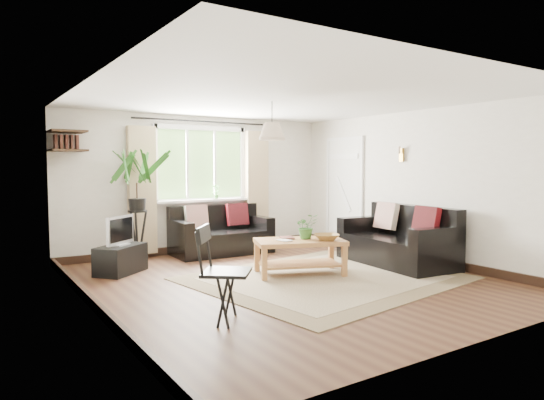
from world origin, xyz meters
TOP-DOWN VIEW (x-y plane):
  - floor at (0.00, 0.00)m, footprint 5.50×5.50m
  - ceiling at (0.00, 0.00)m, footprint 5.50×5.50m
  - wall_back at (0.00, 2.75)m, footprint 5.00×0.02m
  - wall_front at (0.00, -2.75)m, footprint 5.00×0.02m
  - wall_left at (-2.50, 0.00)m, footprint 0.02×5.50m
  - wall_right at (2.50, 0.00)m, footprint 0.02×5.50m
  - rug at (0.49, -0.18)m, footprint 3.69×3.29m
  - window at (0.00, 2.71)m, footprint 2.50×0.16m
  - door at (2.47, 1.70)m, footprint 0.06×0.96m
  - corner_shelf at (-2.25, 2.50)m, footprint 0.50×0.50m
  - pendant_lamp at (0.00, 0.40)m, footprint 0.36×0.36m
  - wall_sconce at (2.43, 0.30)m, footprint 0.12×0.12m
  - sofa_back at (0.17, 2.27)m, footprint 1.70×0.88m
  - sofa_right at (1.98, -0.05)m, footprint 1.91×1.08m
  - coffee_table at (0.33, 0.20)m, footprint 1.37×1.06m
  - table_plant at (0.45, 0.21)m, footprint 0.36×0.33m
  - bowl at (0.62, -0.03)m, footprint 0.45×0.45m
  - book_a at (0.00, 0.21)m, footprint 0.17×0.22m
  - book_b at (0.15, 0.41)m, footprint 0.26×0.30m
  - tv_stand at (-1.74, 1.66)m, footprint 0.84×0.79m
  - tv at (-1.74, 1.66)m, footprint 0.56×0.51m
  - palm_stand at (-1.29, 2.30)m, footprint 0.85×0.85m
  - folding_chair at (-1.48, -1.06)m, footprint 0.68×0.68m
  - sill_plant at (0.25, 2.63)m, footprint 0.14×0.10m

SIDE VIEW (x-z plane):
  - floor at x=0.00m, z-range 0.00..0.00m
  - rug at x=0.49m, z-range 0.00..0.02m
  - tv_stand at x=-1.74m, z-range 0.00..0.40m
  - coffee_table at x=0.33m, z-range 0.00..0.50m
  - sofa_back at x=0.17m, z-range 0.00..0.79m
  - sofa_right at x=1.98m, z-range 0.00..0.86m
  - folding_chair at x=-1.48m, z-range 0.00..0.94m
  - book_a at x=0.00m, z-range 0.50..0.51m
  - book_b at x=0.15m, z-range 0.50..0.52m
  - bowl at x=0.62m, z-range 0.50..0.58m
  - tv at x=-1.74m, z-range 0.40..0.84m
  - table_plant at x=0.45m, z-range 0.50..0.85m
  - palm_stand at x=-1.29m, z-range 0.00..1.78m
  - door at x=2.47m, z-range -0.03..2.03m
  - sill_plant at x=0.25m, z-range 0.93..1.20m
  - wall_back at x=0.00m, z-range 0.00..2.40m
  - wall_front at x=0.00m, z-range 0.00..2.40m
  - wall_left at x=-2.50m, z-range 0.00..2.40m
  - wall_right at x=2.50m, z-range 0.00..2.40m
  - window at x=0.00m, z-range 0.47..2.63m
  - wall_sconce at x=2.43m, z-range 1.60..1.88m
  - corner_shelf at x=-2.25m, z-range 1.72..2.06m
  - pendant_lamp at x=0.00m, z-range 1.78..2.32m
  - ceiling at x=0.00m, z-range 2.40..2.40m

